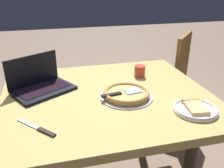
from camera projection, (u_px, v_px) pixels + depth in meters
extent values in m
cube|color=tan|center=(107.00, 97.00, 1.45)|extent=(1.24, 1.05, 0.05)
cylinder|color=#302C1F|center=(49.00, 123.00, 1.84)|extent=(0.06, 0.06, 0.68)
cylinder|color=#302C1F|center=(141.00, 111.00, 2.01)|extent=(0.06, 0.06, 0.68)
cube|color=black|center=(44.00, 91.00, 1.46)|extent=(0.41, 0.37, 0.02)
cube|color=black|center=(44.00, 89.00, 1.46)|extent=(0.33, 0.27, 0.00)
cube|color=black|center=(33.00, 70.00, 1.49)|extent=(0.30, 0.18, 0.19)
cube|color=silver|center=(33.00, 70.00, 1.49)|extent=(0.27, 0.16, 0.17)
cylinder|color=silver|center=(195.00, 110.00, 1.25)|extent=(0.23, 0.23, 0.01)
torus|color=silver|center=(195.00, 108.00, 1.24)|extent=(0.22, 0.22, 0.01)
cube|color=#E8C277|center=(196.00, 107.00, 1.24)|extent=(0.12, 0.16, 0.02)
cube|color=#D08D40|center=(191.00, 101.00, 1.30)|extent=(0.10, 0.03, 0.03)
cylinder|color=#A7A0A6|center=(126.00, 96.00, 1.40)|extent=(0.31, 0.31, 0.01)
cylinder|color=#EFAD5C|center=(126.00, 94.00, 1.39)|extent=(0.26, 0.26, 0.02)
torus|color=tan|center=(126.00, 93.00, 1.39)|extent=(0.27, 0.27, 0.02)
cube|color=#ACBEB9|center=(133.00, 91.00, 1.40)|extent=(0.11, 0.08, 0.00)
cube|color=black|center=(111.00, 95.00, 1.35)|extent=(0.12, 0.04, 0.01)
cube|color=silver|center=(31.00, 125.00, 1.13)|extent=(0.14, 0.15, 0.00)
cube|color=black|center=(47.00, 132.00, 1.07)|extent=(0.08, 0.09, 0.01)
cylinder|color=#C53A2C|center=(140.00, 71.00, 1.68)|extent=(0.08, 0.08, 0.08)
cylinder|color=#433310|center=(140.00, 68.00, 1.67)|extent=(0.07, 0.07, 0.00)
cube|color=brown|center=(160.00, 83.00, 2.33)|extent=(0.59, 0.59, 0.04)
cube|color=brown|center=(182.00, 60.00, 2.15)|extent=(0.29, 0.31, 0.47)
cylinder|color=brown|center=(147.00, 92.00, 2.66)|extent=(0.03, 0.03, 0.41)
cylinder|color=brown|center=(134.00, 107.00, 2.36)|extent=(0.03, 0.03, 0.41)
cylinder|color=brown|center=(181.00, 99.00, 2.50)|extent=(0.03, 0.03, 0.41)
cylinder|color=brown|center=(171.00, 116.00, 2.19)|extent=(0.03, 0.03, 0.41)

